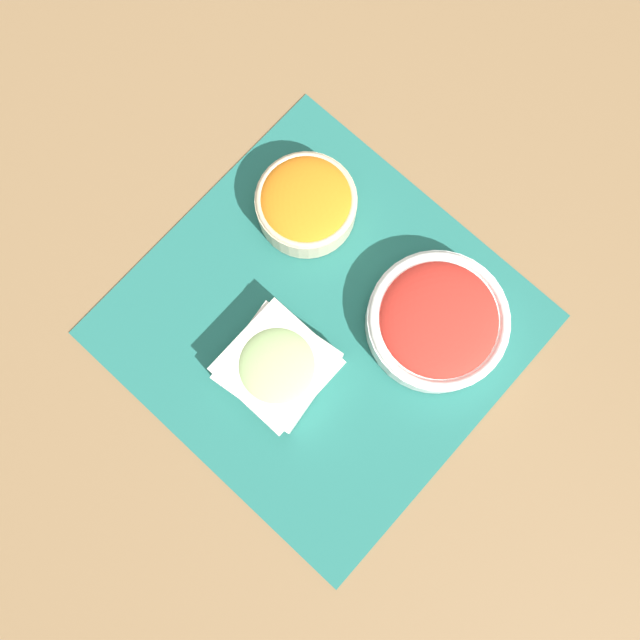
{
  "coord_description": "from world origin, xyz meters",
  "views": [
    {
      "loc": [
        -0.09,
        0.1,
        0.81
      ],
      "look_at": [
        0.0,
        0.0,
        0.03
      ],
      "focal_mm": 35.0,
      "sensor_mm": 36.0,
      "label": 1
    }
  ],
  "objects": [
    {
      "name": "placemat",
      "position": [
        0.0,
        0.0,
        0.0
      ],
      "size": [
        0.48,
        0.46,
        0.0
      ],
      "color": "#236B60",
      "rests_on": "ground_plane"
    },
    {
      "name": "carrot_bowl",
      "position": [
        0.12,
        -0.1,
        0.04
      ],
      "size": [
        0.13,
        0.13,
        0.06
      ],
      "color": "beige",
      "rests_on": "placemat"
    },
    {
      "name": "tomato_bowl",
      "position": [
        -0.11,
        -0.1,
        0.03
      ],
      "size": [
        0.18,
        0.18,
        0.06
      ],
      "color": "white",
      "rests_on": "placemat"
    },
    {
      "name": "cucumber_bowl",
      "position": [
        0.0,
        0.08,
        0.03
      ],
      "size": [
        0.13,
        0.13,
        0.05
      ],
      "color": "silver",
      "rests_on": "placemat"
    },
    {
      "name": "ground_plane",
      "position": [
        0.0,
        0.0,
        0.0
      ],
      "size": [
        3.0,
        3.0,
        0.0
      ],
      "primitive_type": "plane",
      "color": "olive"
    }
  ]
}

